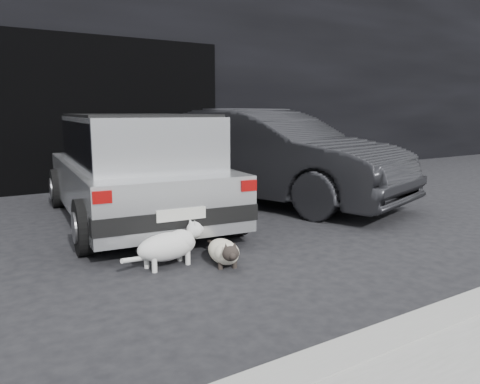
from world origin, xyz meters
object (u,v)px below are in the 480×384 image
silver_hatchback (135,163)px  second_car (268,156)px  cat_white (171,245)px  cat_siamese (225,252)px

silver_hatchback → second_car: second_car is taller
second_car → cat_white: (-2.44, -1.92, -0.50)m
cat_white → cat_siamese: bearing=53.2°
cat_siamese → silver_hatchback: bearing=-71.7°
cat_siamese → second_car: bearing=-116.4°
silver_hatchback → cat_siamese: (0.05, -2.04, -0.59)m
silver_hatchback → second_car: (2.08, 0.12, -0.02)m
silver_hatchback → second_car: size_ratio=0.88×
second_car → cat_siamese: second_car is taller
second_car → cat_white: bearing=-160.0°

